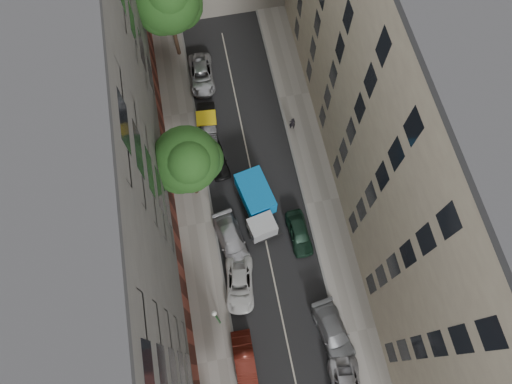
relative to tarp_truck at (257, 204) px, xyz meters
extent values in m
plane|color=#4C4C49|center=(0.18, -0.34, -1.44)|extent=(120.00, 120.00, 0.00)
cube|color=black|center=(0.18, -0.34, -1.43)|extent=(8.00, 44.00, 0.02)
cube|color=gray|center=(-5.32, -0.34, -1.37)|extent=(3.00, 44.00, 0.15)
cube|color=gray|center=(5.68, -0.34, -1.37)|extent=(3.00, 44.00, 0.15)
cube|color=#504D4A|center=(-10.82, -0.34, 8.56)|extent=(8.00, 44.00, 20.00)
cube|color=#B5A88D|center=(11.18, -0.34, 8.56)|extent=(8.00, 44.00, 20.00)
cube|color=black|center=(0.00, -0.10, -0.87)|extent=(3.30, 5.99, 0.31)
cube|color=#B2B3B7|center=(0.00, -2.10, 0.08)|extent=(2.39, 2.07, 1.78)
cube|color=#0B7FDE|center=(0.00, 0.84, 0.23)|extent=(3.02, 4.16, 1.89)
cylinder|color=black|center=(-1.00, -2.10, -1.00)|extent=(0.29, 0.88, 0.88)
cylinder|color=black|center=(1.00, -2.10, -1.00)|extent=(0.29, 0.88, 0.88)
cylinder|color=black|center=(-1.00, 1.57, -1.00)|extent=(0.29, 0.88, 0.88)
cylinder|color=black|center=(1.00, 1.57, -1.00)|extent=(0.29, 0.88, 0.88)
imported|color=#4D160F|center=(-3.26, -11.74, -0.74)|extent=(1.56, 4.29, 1.41)
imported|color=silver|center=(-2.62, -6.14, -0.79)|extent=(2.84, 4.95, 1.30)
imported|color=#B3B3B8|center=(-2.62, -2.54, -0.71)|extent=(2.88, 5.33, 1.47)
imported|color=black|center=(-2.62, 5.06, -0.77)|extent=(2.07, 4.11, 1.34)
imported|color=black|center=(-2.91, 8.66, -0.69)|extent=(1.96, 4.66, 1.50)
imported|color=#AFAFB4|center=(-2.62, 14.26, -0.76)|extent=(2.52, 5.05, 1.37)
imported|color=slate|center=(3.74, -11.14, -0.71)|extent=(2.81, 5.29, 1.46)
imported|color=#142F21|center=(2.98, -2.94, -0.75)|extent=(1.77, 4.13, 1.39)
cylinder|color=#382619|center=(-4.86, 2.61, 0.23)|extent=(0.36, 0.36, 3.05)
cylinder|color=#382619|center=(-4.86, 2.61, 2.85)|extent=(0.24, 0.24, 2.18)
sphere|color=#1C4617|center=(-4.86, 2.61, 4.98)|extent=(5.08, 5.08, 5.08)
sphere|color=#1C4617|center=(-3.96, 3.01, 3.94)|extent=(3.81, 3.81, 3.81)
sphere|color=#1C4617|center=(-5.56, 2.11, 4.37)|extent=(3.56, 3.56, 3.56)
sphere|color=#1C4617|center=(-4.66, 1.81, 6.12)|extent=(3.30, 3.30, 3.30)
cylinder|color=#382619|center=(-4.42, 17.67, 0.38)|extent=(0.36, 0.36, 3.35)
cylinder|color=#382619|center=(-4.42, 17.67, 3.25)|extent=(0.24, 0.24, 2.39)
sphere|color=#1C4617|center=(-4.42, 17.67, 5.59)|extent=(5.79, 5.79, 5.79)
sphere|color=#1C4617|center=(-3.52, 18.07, 4.44)|extent=(4.34, 4.34, 4.34)
sphere|color=#1C4617|center=(-5.12, 17.17, 4.92)|extent=(4.05, 4.05, 4.05)
cylinder|color=#1A5D24|center=(-4.65, -8.68, 1.38)|extent=(0.14, 0.14, 5.35)
sphere|color=silver|center=(-4.65, -8.68, 4.15)|extent=(0.36, 0.36, 0.36)
imported|color=black|center=(4.68, 7.22, -0.50)|extent=(0.64, 0.48, 1.58)
camera|label=1|loc=(-2.66, -13.13, 35.38)|focal=32.00mm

